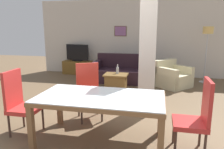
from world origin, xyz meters
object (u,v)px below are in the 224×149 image
object	(u,v)px
coffee_table	(116,81)
tv_screen	(77,53)
bottle	(118,70)
sofa	(123,73)
armchair	(172,77)
tv_stand	(78,67)
dining_chair_head_right	(197,115)
dining_chair_head_left	(20,101)
floor_lamp	(208,36)
dining_table	(101,104)
dining_chair_far_left	(89,90)

from	to	relation	value
coffee_table	tv_screen	world-z (taller)	tv_screen
bottle	sofa	bearing A→B (deg)	89.10
armchair	tv_stand	distance (m)	3.57
dining_chair_head_right	armchair	world-z (taller)	dining_chair_head_right
dining_chair_head_right	armchair	distance (m)	3.57
dining_chair_head_left	armchair	bearing A→B (deg)	143.74
dining_chair_head_right	sofa	world-z (taller)	dining_chair_head_right
sofa	coffee_table	world-z (taller)	sofa
coffee_table	floor_lamp	distance (m)	3.21
dining_table	dining_chair_far_left	xyz separation A→B (m)	(-0.47, 0.86, -0.05)
tv_screen	bottle	bearing A→B (deg)	147.16
sofa	armchair	bearing A→B (deg)	169.75
dining_table	coffee_table	size ratio (longest dim) A/B	2.89
sofa	tv_stand	world-z (taller)	sofa
sofa	tv_screen	bearing A→B (deg)	-23.98
tv_screen	floor_lamp	world-z (taller)	floor_lamp
dining_chair_far_left	sofa	xyz separation A→B (m)	(0.17, 2.97, -0.26)
bottle	coffee_table	bearing A→B (deg)	-104.37
bottle	tv_stand	bearing A→B (deg)	138.03
dining_chair_far_left	tv_stand	distance (m)	4.17
floor_lamp	tv_screen	bearing A→B (deg)	175.28
coffee_table	floor_lamp	size ratio (longest dim) A/B	0.37
dining_chair_head_left	dining_chair_far_left	distance (m)	1.24
dining_chair_head_right	tv_stand	distance (m)	5.86
dining_chair_head_right	sofa	xyz separation A→B (m)	(-1.68, 3.83, -0.26)
bottle	tv_screen	distance (m)	2.50
bottle	floor_lamp	world-z (taller)	floor_lamp
sofa	dining_chair_far_left	bearing A→B (deg)	86.67
dining_table	floor_lamp	distance (m)	4.93
coffee_table	tv_stand	world-z (taller)	tv_stand
armchair	tv_stand	bearing A→B (deg)	-65.65
tv_stand	floor_lamp	bearing A→B (deg)	-4.72
tv_stand	tv_screen	distance (m)	0.55
sofa	tv_screen	world-z (taller)	tv_screen
tv_stand	floor_lamp	distance (m)	4.61
armchair	floor_lamp	distance (m)	1.75
dining_table	sofa	xyz separation A→B (m)	(-0.30, 3.83, -0.31)
dining_chair_far_left	tv_stand	size ratio (longest dim) A/B	0.98
armchair	coffee_table	world-z (taller)	armchair
sofa	floor_lamp	distance (m)	2.86
dining_chair_head_left	bottle	size ratio (longest dim) A/B	4.06
armchair	dining_chair_head_left	bearing A→B (deg)	6.12
dining_chair_far_left	floor_lamp	bearing A→B (deg)	-157.32
dining_chair_head_right	tv_stand	size ratio (longest dim) A/B	0.98
armchair	tv_screen	world-z (taller)	tv_screen
dining_chair_head_right	coffee_table	bearing A→B (deg)	30.61
armchair	tv_screen	distance (m)	3.61
floor_lamp	dining_chair_head_left	bearing A→B (deg)	-130.33
dining_chair_far_left	sofa	size ratio (longest dim) A/B	0.59
dining_table	tv_stand	bearing A→B (deg)	114.86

